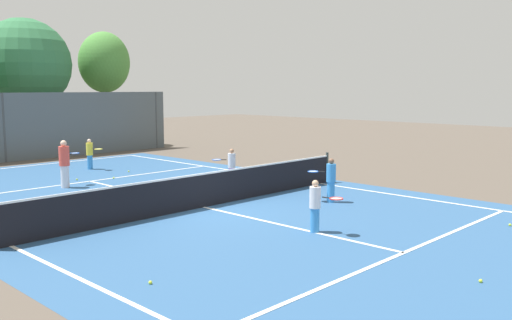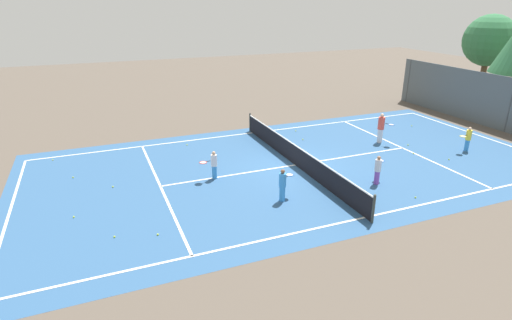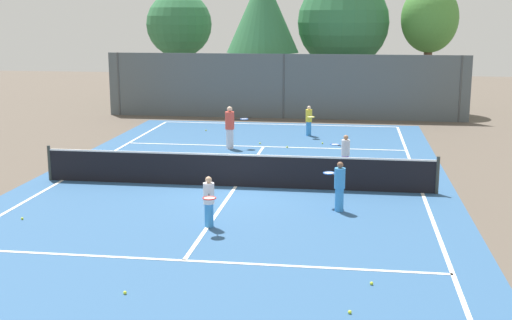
% 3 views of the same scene
% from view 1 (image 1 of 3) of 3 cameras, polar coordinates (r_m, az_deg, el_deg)
% --- Properties ---
extents(ground_plane, '(80.00, 80.00, 0.00)m').
position_cam_1_polar(ground_plane, '(16.07, -5.43, -4.88)').
color(ground_plane, brown).
extents(court_surface, '(13.00, 25.00, 0.01)m').
position_cam_1_polar(court_surface, '(16.07, -5.43, -4.87)').
color(court_surface, '#2D5684').
rests_on(court_surface, ground_plane).
extents(tennis_net, '(11.90, 0.10, 1.10)m').
position_cam_1_polar(tennis_net, '(15.97, -5.45, -3.09)').
color(tennis_net, '#333833').
rests_on(tennis_net, ground_plane).
extents(perimeter_fence, '(18.00, 0.12, 3.20)m').
position_cam_1_polar(perimeter_fence, '(27.94, -24.55, 3.04)').
color(perimeter_fence, '#515B60').
rests_on(perimeter_fence, ground_plane).
extents(tree_1, '(2.94, 3.00, 6.67)m').
position_cam_1_polar(tree_1, '(34.03, -15.38, 9.58)').
color(tree_1, brown).
rests_on(tree_1, ground_plane).
extents(tree_3, '(4.89, 4.89, 7.13)m').
position_cam_1_polar(tree_3, '(32.52, -22.76, 9.09)').
color(tree_3, brown).
rests_on(tree_3, ground_plane).
extents(player_0, '(0.92, 0.63, 1.64)m').
position_cam_1_polar(player_0, '(20.10, -19.12, -0.32)').
color(player_0, silver).
rests_on(player_0, ground_plane).
extents(player_1, '(0.45, 0.86, 1.29)m').
position_cam_1_polar(player_1, '(24.33, -16.73, 0.64)').
color(player_1, '#388CD8').
rests_on(player_1, ground_plane).
extents(player_2, '(0.67, 0.82, 1.33)m').
position_cam_1_polar(player_2, '(16.74, 7.66, -2.00)').
color(player_2, '#388CD8').
rests_on(player_2, ground_plane).
extents(player_3, '(0.73, 0.77, 1.28)m').
position_cam_1_polar(player_3, '(19.72, -2.59, -0.60)').
color(player_3, purple).
rests_on(player_3, ground_plane).
extents(player_4, '(0.46, 0.85, 1.26)m').
position_cam_1_polar(player_4, '(13.22, 6.21, -4.66)').
color(player_4, '#388CD8').
rests_on(player_4, ground_plane).
extents(tennis_ball_0, '(0.07, 0.07, 0.07)m').
position_cam_1_polar(tennis_ball_0, '(21.42, -0.28, -1.65)').
color(tennis_ball_0, '#CCE533').
rests_on(tennis_ball_0, ground_plane).
extents(tennis_ball_1, '(0.07, 0.07, 0.07)m').
position_cam_1_polar(tennis_ball_1, '(10.77, 22.15, -11.47)').
color(tennis_ball_1, '#CCE533').
rests_on(tennis_ball_1, ground_plane).
extents(tennis_ball_2, '(0.07, 0.07, 0.07)m').
position_cam_1_polar(tennis_ball_2, '(15.25, 24.71, -6.09)').
color(tennis_ball_2, '#CCE533').
rests_on(tennis_ball_2, ground_plane).
extents(tennis_ball_4, '(0.07, 0.07, 0.07)m').
position_cam_1_polar(tennis_ball_4, '(21.65, -17.97, -1.92)').
color(tennis_ball_4, '#CCE533').
rests_on(tennis_ball_4, ground_plane).
extents(tennis_ball_5, '(0.07, 0.07, 0.07)m').
position_cam_1_polar(tennis_ball_5, '(16.08, -19.18, -5.14)').
color(tennis_ball_5, '#CCE533').
rests_on(tennis_ball_5, ground_plane).
extents(tennis_ball_6, '(0.07, 0.07, 0.07)m').
position_cam_1_polar(tennis_ball_6, '(23.19, -12.99, -1.14)').
color(tennis_ball_6, '#CCE533').
rests_on(tennis_ball_6, ground_plane).
extents(tennis_ball_7, '(0.07, 0.07, 0.07)m').
position_cam_1_polar(tennis_ball_7, '(21.65, -14.46, -1.79)').
color(tennis_ball_7, '#CCE533').
rests_on(tennis_ball_7, ground_plane).
extents(tennis_ball_11, '(0.07, 0.07, 0.07)m').
position_cam_1_polar(tennis_ball_11, '(10.11, -10.84, -12.29)').
color(tennis_ball_11, '#CCE533').
rests_on(tennis_ball_11, ground_plane).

